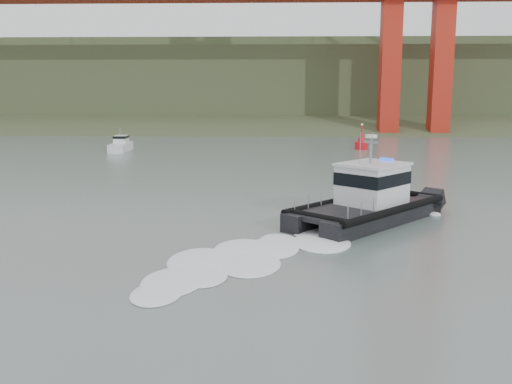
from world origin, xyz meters
TOP-DOWN VIEW (x-y plane):
  - ground at (0.00, 0.00)m, footprint 400.00×400.00m
  - headlands at (0.00, 125.50)m, footprint 500.00×105.36m
  - patrol_boat at (5.28, 13.88)m, footprint 9.65×10.07m
  - motorboat at (-18.21, 49.42)m, footprint 1.90×5.37m
  - nav_buoy at (10.58, 52.55)m, footprint 1.61×1.61m

SIDE VIEW (x-z plane):
  - ground at x=0.00m, z-range 0.00..0.00m
  - motorboat at x=-18.21m, z-range -0.73..2.20m
  - nav_buoy at x=10.58m, z-range -0.80..2.56m
  - patrol_boat at x=5.28m, z-range -1.24..3.73m
  - headlands at x=0.00m, z-range -6.52..20.61m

